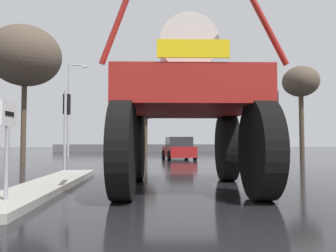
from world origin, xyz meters
TOP-DOWN VIEW (x-y plane):
  - ground_plane at (0.00, 18.00)m, footprint 120.00×120.00m
  - median_island at (-3.76, 7.49)m, footprint 1.13×7.40m
  - lane_arrow_sign at (-3.70, 4.94)m, footprint 0.07×0.60m
  - oversize_sprayer at (-0.26, 7.24)m, footprint 3.83×5.56m
  - sedan_ahead at (0.81, 21.37)m, footprint 2.18×4.24m
  - traffic_signal_near_left at (-4.59, 12.55)m, footprint 0.24×0.54m
  - traffic_signal_near_right at (4.15, 12.54)m, footprint 0.24×0.54m
  - streetlight_far_left at (-8.10, 27.75)m, footprint 1.68×0.24m
  - streetlight_far_right at (7.36, 29.50)m, footprint 1.97×0.24m
  - bare_tree_left at (-8.50, 18.39)m, footprint 4.17×4.17m
  - bare_tree_right at (9.80, 21.94)m, footprint 2.61×2.61m
  - bare_tree_far_center at (-1.60, 35.75)m, footprint 2.58×2.58m
  - roadside_barrier at (0.00, 39.01)m, footprint 25.52×0.24m

SIDE VIEW (x-z plane):
  - ground_plane at x=0.00m, z-range 0.00..0.00m
  - median_island at x=-3.76m, z-range 0.00..0.15m
  - roadside_barrier at x=0.00m, z-range 0.00..0.90m
  - sedan_ahead at x=0.81m, z-range -0.05..1.47m
  - lane_arrow_sign at x=-3.70m, z-range 0.48..2.22m
  - oversize_sprayer at x=-0.26m, z-range -0.17..4.38m
  - traffic_signal_near_left at x=-4.59m, z-range 0.74..3.98m
  - traffic_signal_near_right at x=4.15m, z-range 0.78..4.21m
  - streetlight_far_right at x=7.36m, z-range 0.45..8.17m
  - streetlight_far_left at x=-8.10m, z-range 0.42..8.49m
  - bare_tree_far_center at x=-1.60m, z-range 1.76..7.72m
  - bare_tree_right at x=9.80m, z-range 2.13..8.82m
  - bare_tree_left at x=-8.50m, z-range 2.21..10.21m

